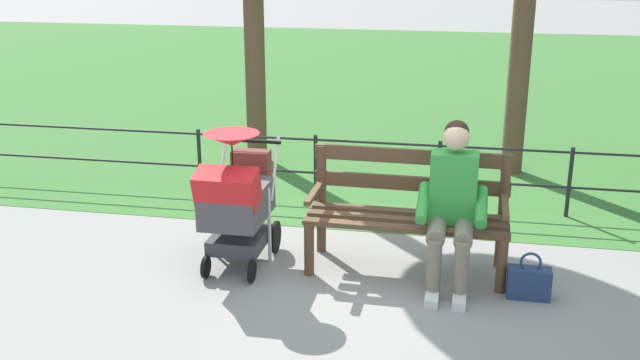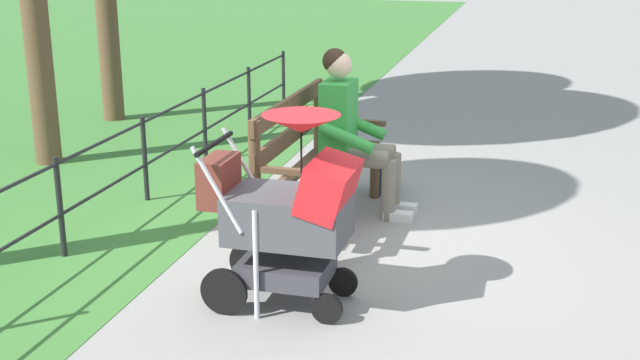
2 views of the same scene
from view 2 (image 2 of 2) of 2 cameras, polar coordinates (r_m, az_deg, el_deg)
ground_plane at (r=5.82m, az=-0.59°, el=-4.53°), size 60.00×60.00×0.00m
park_bench at (r=6.07m, az=-0.57°, el=1.63°), size 1.61×0.63×0.96m
person_on_bench at (r=6.31m, az=2.22°, el=3.62°), size 0.54×0.74×1.28m
stroller at (r=4.74m, az=-2.12°, el=-2.01°), size 0.52×0.89×1.15m
handbag at (r=6.99m, az=4.59°, el=0.25°), size 0.32×0.14×0.37m
park_fence at (r=6.69m, az=-12.47°, el=1.76°), size 8.74×0.04×0.70m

